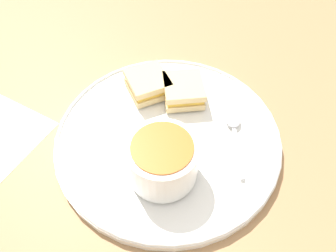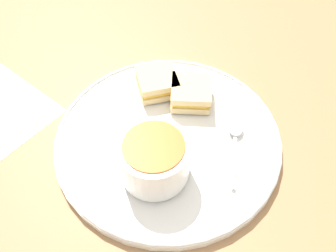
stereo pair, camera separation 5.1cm
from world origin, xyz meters
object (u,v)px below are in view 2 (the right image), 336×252
at_px(spoon, 236,134).
at_px(sandwich_half_near, 191,93).
at_px(soup_bowl, 154,158).
at_px(sandwich_half_far, 157,82).

bearing_deg(spoon, sandwich_half_near, 50.14).
xyz_separation_m(soup_bowl, sandwich_half_far, (0.11, -0.13, -0.02)).
xyz_separation_m(spoon, sandwich_half_near, (0.10, -0.01, 0.01)).
bearing_deg(spoon, soup_bowl, 126.24).
height_order(soup_bowl, sandwich_half_far, soup_bowl).
relative_size(soup_bowl, spoon, 0.88).
distance_m(sandwich_half_near, sandwich_half_far, 0.06).
bearing_deg(spoon, sandwich_half_far, 59.49).
height_order(soup_bowl, sandwich_half_near, soup_bowl).
bearing_deg(sandwich_half_near, sandwich_half_far, 16.51).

